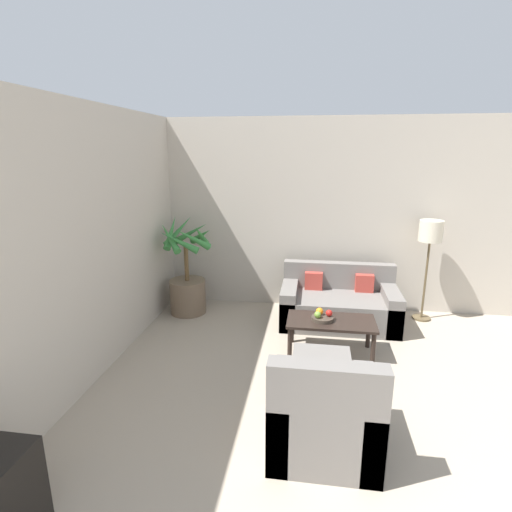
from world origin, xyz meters
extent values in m
cube|color=#BCB2A3|center=(0.00, 6.27, 1.35)|extent=(8.47, 0.06, 2.70)
cube|color=#BCB2A3|center=(-3.46, 3.12, 1.35)|extent=(0.06, 7.84, 2.70)
cylinder|color=brown|center=(-3.06, 5.72, 0.24)|extent=(0.50, 0.50, 0.48)
cylinder|color=brown|center=(-3.06, 5.72, 0.73)|extent=(0.06, 0.06, 0.49)
cone|color=#38843D|center=(-2.83, 5.72, 1.13)|extent=(0.10, 0.50, 0.39)
cone|color=#38843D|center=(-2.88, 5.89, 1.09)|extent=(0.45, 0.45, 0.32)
cone|color=#38843D|center=(-3.06, 5.95, 1.11)|extent=(0.52, 0.10, 0.36)
cone|color=#38843D|center=(-3.20, 5.86, 1.16)|extent=(0.40, 0.40, 0.44)
cone|color=#38843D|center=(-3.25, 5.72, 1.16)|extent=(0.10, 0.46, 0.45)
cone|color=#38843D|center=(-3.22, 5.56, 1.12)|extent=(0.43, 0.43, 0.38)
cone|color=#38843D|center=(-3.06, 5.47, 1.09)|extent=(0.53, 0.10, 0.32)
cone|color=#38843D|center=(-2.89, 5.56, 1.12)|extent=(0.43, 0.43, 0.37)
cube|color=slate|center=(-0.95, 5.64, 0.20)|extent=(1.51, 0.85, 0.39)
cube|color=slate|center=(-0.95, 5.98, 0.57)|extent=(1.51, 0.16, 0.36)
cube|color=slate|center=(-1.61, 5.64, 0.26)|extent=(0.20, 0.85, 0.51)
cube|color=slate|center=(-0.30, 5.64, 0.26)|extent=(0.20, 0.85, 0.51)
cube|color=#B23D33|center=(-1.29, 5.86, 0.51)|extent=(0.24, 0.12, 0.24)
cube|color=#B23D33|center=(-0.61, 5.86, 0.51)|extent=(0.24, 0.12, 0.24)
cylinder|color=brown|center=(0.19, 5.96, 0.01)|extent=(0.24, 0.24, 0.03)
cylinder|color=brown|center=(0.19, 5.96, 0.56)|extent=(0.03, 0.03, 1.07)
cylinder|color=beige|center=(0.19, 5.96, 1.23)|extent=(0.30, 0.30, 0.28)
cylinder|color=black|center=(-1.53, 4.60, 0.19)|extent=(0.05, 0.05, 0.37)
cylinder|color=black|center=(-0.64, 4.60, 0.19)|extent=(0.05, 0.05, 0.37)
cylinder|color=black|center=(-1.53, 5.01, 0.19)|extent=(0.05, 0.05, 0.37)
cylinder|color=black|center=(-0.64, 5.01, 0.19)|extent=(0.05, 0.05, 0.37)
cube|color=black|center=(-1.09, 4.80, 0.39)|extent=(0.98, 0.50, 0.03)
cylinder|color=#42382D|center=(-1.18, 4.79, 0.42)|extent=(0.25, 0.25, 0.04)
sphere|color=red|center=(-1.11, 4.81, 0.48)|extent=(0.08, 0.08, 0.08)
sphere|color=olive|center=(-1.24, 4.75, 0.48)|extent=(0.08, 0.08, 0.08)
sphere|color=orange|center=(-1.22, 4.84, 0.49)|extent=(0.08, 0.08, 0.08)
cube|color=slate|center=(-1.19, 3.30, 0.22)|extent=(0.81, 0.80, 0.44)
cube|color=slate|center=(-1.19, 2.97, 0.66)|extent=(0.81, 0.16, 0.45)
cube|color=slate|center=(-1.51, 3.30, 0.27)|extent=(0.16, 0.80, 0.54)
cube|color=slate|center=(-0.86, 3.30, 0.27)|extent=(0.16, 0.80, 0.54)
cube|color=slate|center=(-1.20, 4.07, 0.18)|extent=(0.55, 0.44, 0.36)
camera|label=1|loc=(-1.32, 0.58, 2.25)|focal=28.00mm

